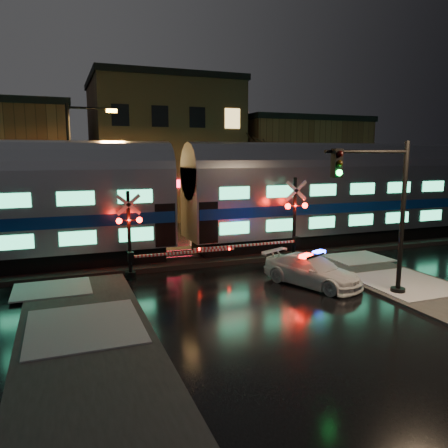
{
  "coord_description": "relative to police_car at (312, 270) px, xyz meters",
  "views": [
    {
      "loc": [
        -7.05,
        -16.9,
        5.54
      ],
      "look_at": [
        0.34,
        2.5,
        2.2
      ],
      "focal_mm": 35.0,
      "sensor_mm": 36.0,
      "label": 1
    }
  ],
  "objects": [
    {
      "name": "train",
      "position": [
        -4.06,
        6.43,
        2.74
      ],
      "size": [
        51.0,
        3.12,
        5.92
      ],
      "color": "black",
      "rests_on": "ballast"
    },
    {
      "name": "traffic_light",
      "position": [
        1.51,
        -2.42,
        2.56
      ],
      "size": [
        3.9,
        0.7,
        6.03
      ],
      "rotation": [
        0.0,
        0.0,
        0.09
      ],
      "color": "black",
      "rests_on": "ground"
    },
    {
      "name": "sidewalk_left",
      "position": [
        -9.35,
        -4.57,
        -0.59
      ],
      "size": [
        4.0,
        20.0,
        0.12
      ],
      "primitive_type": "cube",
      "color": "#2D2D2D",
      "rests_on": "ground"
    },
    {
      "name": "police_car",
      "position": [
        0.0,
        0.0,
        0.0
      ],
      "size": [
        3.41,
        4.75,
        1.43
      ],
      "rotation": [
        0.0,
        0.0,
        0.41
      ],
      "color": "white",
      "rests_on": "ground"
    },
    {
      "name": "ballast",
      "position": [
        -2.85,
        6.43,
        -0.53
      ],
      "size": [
        90.0,
        4.2,
        0.24
      ],
      "primitive_type": "cube",
      "color": "black",
      "rests_on": "ground"
    },
    {
      "name": "ground",
      "position": [
        -2.85,
        1.43,
        -0.65
      ],
      "size": [
        120.0,
        120.0,
        0.0
      ],
      "primitive_type": "plane",
      "color": "black",
      "rests_on": "ground"
    },
    {
      "name": "building_right",
      "position": [
        12.15,
        23.43,
        3.6
      ],
      "size": [
        12.0,
        10.0,
        8.5
      ],
      "primitive_type": "cube",
      "color": "brown",
      "rests_on": "ground"
    },
    {
      "name": "streetlight",
      "position": [
        -8.91,
        10.43,
        4.11
      ],
      "size": [
        2.76,
        0.29,
        8.26
      ],
      "color": "black",
      "rests_on": "ground"
    },
    {
      "name": "crossing_signal_right",
      "position": [
        0.95,
        3.74,
        1.17
      ],
      "size": [
        6.18,
        0.67,
        4.37
      ],
      "color": "black",
      "rests_on": "ground"
    },
    {
      "name": "crossing_signal_left",
      "position": [
        -6.7,
        3.73,
        0.98
      ],
      "size": [
        5.56,
        0.65,
        3.94
      ],
      "color": "black",
      "rests_on": "ground"
    },
    {
      "name": "building_mid",
      "position": [
        -0.85,
        23.93,
        5.1
      ],
      "size": [
        12.0,
        11.0,
        11.5
      ],
      "primitive_type": "cube",
      "color": "brown",
      "rests_on": "ground"
    }
  ]
}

